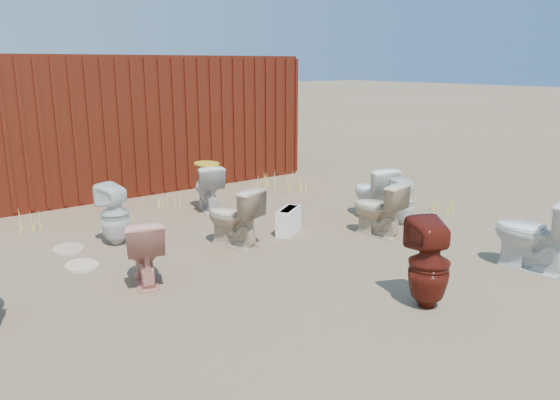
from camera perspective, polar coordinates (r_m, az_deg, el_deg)
ground at (r=6.75m, az=3.10°, el=-5.53°), size 100.00×100.00×0.00m
shipping_container at (r=10.90m, az=-14.96°, el=8.04°), size 6.00×2.40×2.40m
toilet_front_pink at (r=5.92m, az=-14.06°, el=-5.13°), size 0.59×0.79×0.71m
toilet_front_c at (r=6.70m, az=24.91°, el=-3.20°), size 0.60×0.89×0.84m
toilet_front_maroon at (r=5.35m, az=15.29°, el=-6.44°), size 0.52×0.52×0.87m
toilet_front_e at (r=8.27m, az=9.67°, el=0.81°), size 0.59×0.84×0.78m
toilet_back_a at (r=7.25m, az=-16.88°, el=-1.44°), size 0.46×0.47×0.80m
toilet_back_beige_left at (r=6.91m, az=-4.90°, el=-1.73°), size 0.65×0.85×0.77m
toilet_back_beige_right at (r=7.43m, az=10.19°, el=-0.89°), size 0.53×0.78×0.74m
toilet_back_yellowlid at (r=8.66m, az=-7.58°, el=1.32°), size 0.58×0.80×0.73m
toilet_back_e at (r=8.01m, az=12.76°, el=-0.13°), size 0.33×0.34×0.68m
yellow_lid at (r=8.58m, az=-7.66°, el=3.78°), size 0.37×0.46×0.02m
loose_tank at (r=7.44m, az=0.90°, el=-2.21°), size 0.53×0.44×0.35m
loose_lid_near at (r=7.33m, az=-21.22°, el=-4.79°), size 0.47×0.56×0.02m
loose_lid_far at (r=6.69m, az=-20.01°, el=-6.45°), size 0.37×0.47×0.02m
weed_clump_a at (r=8.25m, az=-24.45°, el=-1.99°), size 0.36×0.36×0.31m
weed_clump_b at (r=8.94m, az=-3.11°, el=0.29°), size 0.32×0.32×0.26m
weed_clump_c at (r=9.77m, az=1.65°, el=1.81°), size 0.36×0.36×0.37m
weed_clump_d at (r=8.94m, az=-11.53°, el=-0.10°), size 0.30×0.30×0.23m
weed_clump_e at (r=10.17m, az=-1.40°, el=2.18°), size 0.34×0.34×0.32m
weed_clump_f at (r=8.86m, az=16.50°, el=-0.42°), size 0.28×0.28×0.26m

